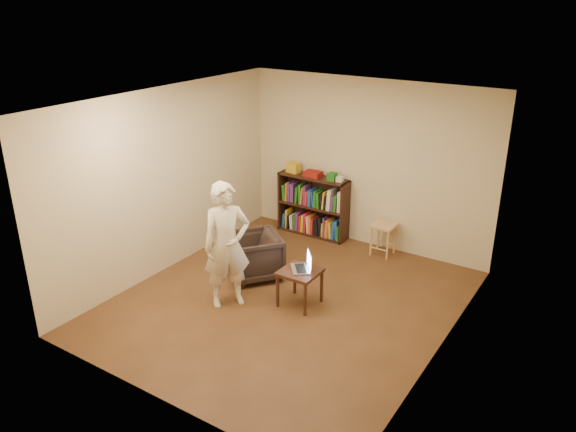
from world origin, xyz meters
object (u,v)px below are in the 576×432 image
Objects in this scene: armchair at (255,256)px; person at (227,245)px; bookshelf at (313,209)px; laptop at (304,265)px; stool at (384,230)px; side_table at (300,276)px.

person reaches higher than armchair.
bookshelf is 2.56m from person.
armchair is (0.08, -1.74, -0.12)m from bookshelf.
laptop is (0.96, -0.24, 0.22)m from armchair.
stool is (1.29, -0.10, -0.04)m from bookshelf.
person is (-0.78, -0.47, 0.42)m from side_table.
armchair is (-1.21, -1.65, -0.08)m from stool.
armchair is 1.45× the size of side_table.
armchair is 0.93m from person.
side_table is 1.24× the size of laptop.
stool is 2.05m from armchair.
bookshelf is at bearing 175.74° from stool.
laptop is at bearing -97.65° from stool.
laptop is 0.24× the size of person.
armchair is 1.80× the size of laptop.
person is at bearing -96.67° from laptop.
armchair is at bearing -144.05° from laptop.
bookshelf is 2.48× the size of side_table.
laptop is 1.01m from person.
side_table is at bearing -98.27° from stool.
bookshelf is at bearing 130.79° from armchair.
person is at bearing -113.76° from stool.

